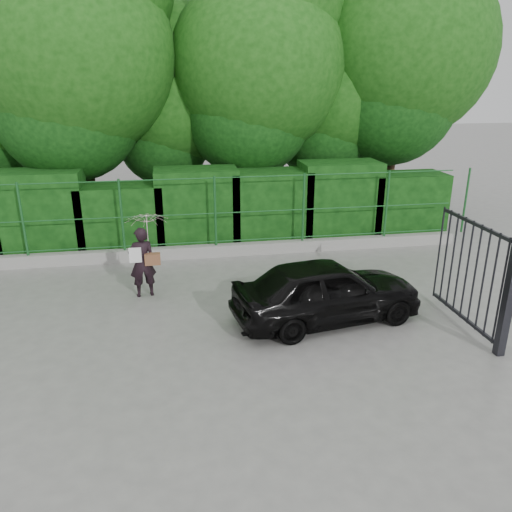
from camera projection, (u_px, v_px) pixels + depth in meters
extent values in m
plane|color=gray|center=(218.00, 342.00, 8.76)|extent=(80.00, 80.00, 0.00)
cube|color=#9E9E99|center=(201.00, 251.00, 12.89)|extent=(14.00, 0.25, 0.30)
cylinder|color=#1B5724|center=(22.00, 220.00, 11.86)|extent=(0.06, 0.06, 1.80)
cylinder|color=#1B5724|center=(122.00, 215.00, 12.23)|extent=(0.06, 0.06, 1.80)
cylinder|color=#1B5724|center=(215.00, 211.00, 12.60)|extent=(0.06, 0.06, 1.80)
cylinder|color=#1B5724|center=(303.00, 208.00, 12.96)|extent=(0.06, 0.06, 1.80)
cylinder|color=#1B5724|center=(387.00, 204.00, 13.33)|extent=(0.06, 0.06, 1.80)
cylinder|color=#1B5724|center=(466.00, 201.00, 13.70)|extent=(0.06, 0.06, 1.80)
cylinder|color=#1B5724|center=(201.00, 242.00, 12.80)|extent=(13.60, 0.03, 0.03)
cylinder|color=#1B5724|center=(199.00, 214.00, 12.55)|extent=(13.60, 0.03, 0.03)
cylinder|color=#1B5724|center=(198.00, 178.00, 12.25)|extent=(13.60, 0.03, 0.03)
cube|color=black|center=(42.00, 213.00, 12.86)|extent=(2.20, 1.20, 2.19)
cube|color=black|center=(122.00, 218.00, 13.25)|extent=(2.20, 1.20, 1.76)
cube|color=black|center=(197.00, 208.00, 13.51)|extent=(2.20, 1.20, 2.12)
cube|color=black|center=(269.00, 207.00, 13.85)|extent=(2.20, 1.20, 2.01)
cube|color=black|center=(339.00, 201.00, 14.13)|extent=(2.20, 1.20, 2.20)
cube|color=black|center=(404.00, 204.00, 14.52)|extent=(2.20, 1.20, 1.81)
cylinder|color=black|center=(4.00, 168.00, 14.67)|extent=(0.36, 0.36, 3.75)
cylinder|color=black|center=(86.00, 157.00, 14.20)|extent=(0.36, 0.36, 4.50)
sphere|color=#14470F|center=(75.00, 55.00, 13.29)|extent=(5.40, 5.40, 5.40)
cylinder|color=black|center=(175.00, 169.00, 16.02)|extent=(0.36, 0.36, 3.25)
sphere|color=#14470F|center=(172.00, 106.00, 15.36)|extent=(3.90, 3.90, 3.90)
cylinder|color=black|center=(257.00, 156.00, 15.32)|extent=(0.36, 0.36, 4.25)
sphere|color=#14470F|center=(257.00, 67.00, 14.46)|extent=(5.10, 5.10, 5.10)
cylinder|color=black|center=(328.00, 162.00, 16.50)|extent=(0.36, 0.36, 3.50)
sphere|color=#14470F|center=(331.00, 96.00, 15.79)|extent=(4.20, 4.20, 4.20)
cylinder|color=black|center=(391.00, 143.00, 16.24)|extent=(0.36, 0.36, 4.75)
sphere|color=#14470F|center=(400.00, 49.00, 15.28)|extent=(5.70, 5.70, 5.70)
cube|color=black|center=(509.00, 294.00, 8.01)|extent=(0.14, 0.14, 2.20)
cube|color=black|center=(461.00, 316.00, 9.40)|extent=(0.05, 2.00, 0.06)
cube|color=black|center=(476.00, 224.00, 8.79)|extent=(0.05, 2.00, 0.06)
cylinder|color=black|center=(501.00, 292.00, 8.22)|extent=(0.04, 0.04, 1.90)
cylinder|color=black|center=(492.00, 286.00, 8.45)|extent=(0.04, 0.04, 1.90)
cylinder|color=black|center=(483.00, 281.00, 8.68)|extent=(0.04, 0.04, 1.90)
cylinder|color=black|center=(475.00, 276.00, 8.91)|extent=(0.04, 0.04, 1.90)
cylinder|color=black|center=(467.00, 271.00, 9.14)|extent=(0.04, 0.04, 1.90)
cylinder|color=black|center=(459.00, 266.00, 9.38)|extent=(0.04, 0.04, 1.90)
cylinder|color=black|center=(452.00, 261.00, 9.61)|extent=(0.04, 0.04, 1.90)
cylinder|color=black|center=(445.00, 257.00, 9.84)|extent=(0.04, 0.04, 1.90)
cylinder|color=black|center=(439.00, 253.00, 10.07)|extent=(0.04, 0.04, 1.90)
imported|color=black|center=(142.00, 262.00, 10.40)|extent=(0.61, 0.46, 1.51)
imported|color=white|center=(147.00, 232.00, 10.26)|extent=(0.87, 0.89, 0.80)
cube|color=brown|center=(153.00, 259.00, 10.33)|extent=(0.32, 0.15, 0.24)
cube|color=white|center=(135.00, 255.00, 10.20)|extent=(0.25, 0.02, 0.32)
imported|color=black|center=(327.00, 291.00, 9.38)|extent=(3.78, 2.01, 1.22)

